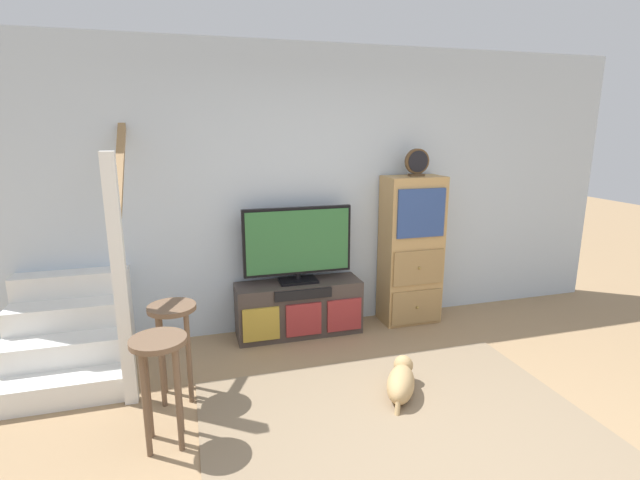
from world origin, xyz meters
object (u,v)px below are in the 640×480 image
(side_cabinet, at_px, (411,251))
(desk_clock, at_px, (417,162))
(television, at_px, (298,243))
(media_console, at_px, (299,308))
(dog, at_px, (401,381))
(bar_stool_far, at_px, (173,330))
(bar_stool_near, at_px, (160,366))

(side_cabinet, relative_size, desk_clock, 5.66)
(television, relative_size, side_cabinet, 0.69)
(media_console, xyz_separation_m, television, (-0.00, 0.02, 0.64))
(media_console, distance_m, dog, 1.36)
(desk_clock, xyz_separation_m, dog, (-0.71, -1.27, -1.50))
(desk_clock, height_order, dog, desk_clock)
(side_cabinet, bearing_deg, media_console, -179.50)
(desk_clock, bearing_deg, bar_stool_far, -160.40)
(television, bearing_deg, desk_clock, -1.39)
(television, xyz_separation_m, side_cabinet, (1.17, -0.01, -0.16))
(bar_stool_far, distance_m, dog, 1.71)
(desk_clock, bearing_deg, bar_stool_near, -150.38)
(bar_stool_near, xyz_separation_m, bar_stool_far, (0.07, 0.53, 0.00))
(bar_stool_far, relative_size, dog, 1.46)
(side_cabinet, xyz_separation_m, dog, (-0.70, -1.28, -0.63))
(side_cabinet, distance_m, bar_stool_far, 2.45)
(television, distance_m, desk_clock, 1.38)
(desk_clock, distance_m, dog, 2.09)
(television, bearing_deg, side_cabinet, -0.67)
(media_console, height_order, dog, media_console)
(media_console, relative_size, side_cabinet, 0.80)
(side_cabinet, distance_m, dog, 1.59)
(bar_stool_near, relative_size, dog, 1.45)
(television, distance_m, side_cabinet, 1.18)
(bar_stool_far, height_order, dog, bar_stool_far)
(bar_stool_near, bearing_deg, desk_clock, 29.62)
(desk_clock, relative_size, dog, 0.53)
(desk_clock, height_order, bar_stool_near, desk_clock)
(television, height_order, dog, television)
(media_console, relative_size, bar_stool_near, 1.66)
(bar_stool_near, height_order, bar_stool_far, bar_stool_far)
(dog, bearing_deg, desk_clock, 60.65)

